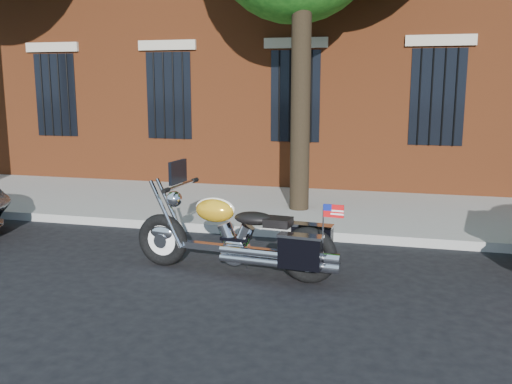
# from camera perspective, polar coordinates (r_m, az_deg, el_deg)

# --- Properties ---
(ground) EXTENTS (120.00, 120.00, 0.00)m
(ground) POSITION_cam_1_polar(r_m,az_deg,el_deg) (8.24, -2.75, -6.73)
(ground) COLOR black
(ground) RESTS_ON ground
(curb) EXTENTS (40.00, 0.16, 0.15)m
(curb) POSITION_cam_1_polar(r_m,az_deg,el_deg) (9.50, -0.29, -3.88)
(curb) COLOR gray
(curb) RESTS_ON ground
(sidewalk) EXTENTS (40.00, 3.60, 0.15)m
(sidewalk) POSITION_cam_1_polar(r_m,az_deg,el_deg) (11.28, 2.14, -1.53)
(sidewalk) COLOR gray
(sidewalk) RESTS_ON ground
(motorcycle) EXTENTS (2.89, 0.99, 1.47)m
(motorcycle) POSITION_cam_1_polar(r_m,az_deg,el_deg) (7.41, -1.35, -4.71)
(motorcycle) COLOR black
(motorcycle) RESTS_ON ground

